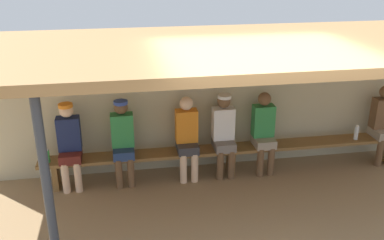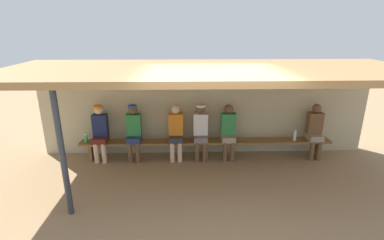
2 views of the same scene
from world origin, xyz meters
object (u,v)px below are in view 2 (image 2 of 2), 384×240
object	(u,v)px
player_shirtless_tan	(228,130)
player_middle	(100,130)
support_post	(62,155)
water_bottle_clear	(86,138)
player_rightmost	(134,130)
player_in_blue	(315,129)
water_bottle_green	(295,136)
bench	(206,143)
player_near_post	(176,130)
player_with_sunglasses	(201,129)

from	to	relation	value
player_shirtless_tan	player_middle	bearing A→B (deg)	179.99
support_post	water_bottle_clear	world-z (taller)	support_post
player_rightmost	player_in_blue	bearing A→B (deg)	-0.01
player_in_blue	player_rightmost	distance (m)	4.33
player_rightmost	water_bottle_green	distance (m)	3.85
bench	player_in_blue	bearing A→B (deg)	0.07
support_post	player_near_post	bearing A→B (deg)	49.88
player_rightmost	player_near_post	bearing A→B (deg)	-0.03
player_with_sunglasses	water_bottle_clear	distance (m)	2.71
water_bottle_green	player_near_post	bearing A→B (deg)	179.05
player_in_blue	player_with_sunglasses	xyz separation A→B (m)	(-2.75, 0.00, 0.02)
player_rightmost	water_bottle_clear	size ratio (longest dim) A/B	6.36
bench	player_rightmost	size ratio (longest dim) A/B	4.46
support_post	bench	bearing A→B (deg)	40.14
player_shirtless_tan	support_post	bearing A→B (deg)	-145.15
player_with_sunglasses	water_bottle_clear	world-z (taller)	player_with_sunglasses
player_near_post	water_bottle_clear	bearing A→B (deg)	-178.98
bench	player_rightmost	world-z (taller)	player_rightmost
water_bottle_clear	player_rightmost	bearing A→B (deg)	1.93
bench	player_with_sunglasses	world-z (taller)	player_with_sunglasses
player_near_post	water_bottle_green	xyz separation A→B (m)	(2.85, -0.05, -0.15)
bench	player_middle	size ratio (longest dim) A/B	4.46
bench	player_in_blue	xyz separation A→B (m)	(2.62, 0.00, 0.34)
support_post	water_bottle_clear	bearing A→B (deg)	99.56
player_in_blue	player_rightmost	world-z (taller)	player_rightmost
player_in_blue	water_bottle_green	size ratio (longest dim) A/B	5.31
bench	player_shirtless_tan	distance (m)	0.63
player_middle	support_post	bearing A→B (deg)	-89.75
bench	player_in_blue	distance (m)	2.64
water_bottle_clear	player_with_sunglasses	bearing A→B (deg)	0.81
player_rightmost	player_near_post	world-z (taller)	player_rightmost
support_post	player_rightmost	xyz separation A→B (m)	(0.78, 2.10, -0.35)
water_bottle_green	water_bottle_clear	size ratio (longest dim) A/B	1.19
support_post	player_in_blue	size ratio (longest dim) A/B	1.65
support_post	player_middle	world-z (taller)	support_post
player_with_sunglasses	water_bottle_green	size ratio (longest dim) A/B	5.35
bench	water_bottle_green	world-z (taller)	water_bottle_green
player_in_blue	player_shirtless_tan	size ratio (longest dim) A/B	1.00
player_rightmost	support_post	bearing A→B (deg)	-110.38
player_in_blue	water_bottle_green	distance (m)	0.51
bench	water_bottle_clear	size ratio (longest dim) A/B	28.36
player_in_blue	water_bottle_clear	bearing A→B (deg)	-179.60
bench	player_shirtless_tan	bearing A→B (deg)	0.33
player_in_blue	water_bottle_green	world-z (taller)	player_in_blue
player_rightmost	player_with_sunglasses	xyz separation A→B (m)	(1.58, 0.00, 0.00)
support_post	player_middle	distance (m)	2.13
water_bottle_green	water_bottle_clear	distance (m)	4.97
support_post	player_near_post	size ratio (longest dim) A/B	1.65
player_shirtless_tan	water_bottle_clear	bearing A→B (deg)	-179.36
support_post	player_near_post	distance (m)	2.78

